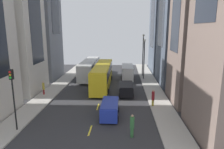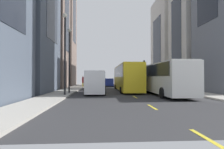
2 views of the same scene
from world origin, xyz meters
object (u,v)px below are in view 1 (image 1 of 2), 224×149
at_px(city_bus_white, 90,67).
at_px(pedestrian_crossing_near, 44,88).
at_px(pedestrian_waiting_curb, 132,125).
at_px(traffic_light_near_corner, 13,89).
at_px(delivery_van_white, 128,71).
at_px(streetcar_yellow, 102,74).
at_px(car_blue_0, 110,108).
at_px(pedestrian_crossing_mid, 153,97).
at_px(car_black_1, 126,88).

xyz_separation_m(city_bus_white, pedestrian_crossing_near, (-4.77, -11.52, -0.85)).
bearing_deg(pedestrian_crossing_near, city_bus_white, 133.86).
relative_size(pedestrian_waiting_curb, traffic_light_near_corner, 0.37).
xyz_separation_m(delivery_van_white, traffic_light_near_corner, (-10.67, -20.95, 2.62)).
bearing_deg(streetcar_yellow, pedestrian_waiting_curb, -75.60).
height_order(car_blue_0, pedestrian_crossing_mid, pedestrian_crossing_mid).
bearing_deg(traffic_light_near_corner, pedestrian_waiting_curb, -2.64).
distance_m(delivery_van_white, car_black_1, 9.59).
height_order(delivery_van_white, pedestrian_crossing_near, delivery_van_white).
distance_m(pedestrian_waiting_curb, pedestrian_crossing_near, 16.41).
height_order(streetcar_yellow, delivery_van_white, streetcar_yellow).
bearing_deg(streetcar_yellow, traffic_light_near_corner, -111.97).
xyz_separation_m(city_bus_white, car_black_1, (7.03, -10.69, -1.04)).
distance_m(streetcar_yellow, delivery_van_white, 6.58).
bearing_deg(car_black_1, traffic_light_near_corner, -132.20).
relative_size(city_bus_white, streetcar_yellow, 0.90).
xyz_separation_m(pedestrian_waiting_curb, pedestrian_crossing_near, (-12.14, 11.04, 0.04)).
distance_m(delivery_van_white, traffic_light_near_corner, 23.66).
height_order(city_bus_white, pedestrian_crossing_mid, city_bus_white).
bearing_deg(delivery_van_white, streetcar_yellow, -130.27).
bearing_deg(pedestrian_waiting_curb, city_bus_white, -100.49).
bearing_deg(streetcar_yellow, car_black_1, -49.67).
bearing_deg(pedestrian_waiting_curb, delivery_van_white, -118.60).
bearing_deg(delivery_van_white, pedestrian_waiting_curb, -90.03).
height_order(car_blue_0, car_black_1, car_blue_0).
relative_size(city_bus_white, pedestrian_crossing_mid, 6.10).
distance_m(car_blue_0, pedestrian_waiting_curb, 4.78).
distance_m(streetcar_yellow, pedestrian_crossing_near, 9.63).
distance_m(car_black_1, pedestrian_crossing_near, 11.83).
xyz_separation_m(delivery_van_white, pedestrian_crossing_near, (-12.15, -10.40, -0.36)).
xyz_separation_m(car_blue_0, car_black_1, (1.88, 7.64, -0.02)).
xyz_separation_m(delivery_van_white, pedestrian_crossing_mid, (2.82, -14.05, -0.31)).
distance_m(pedestrian_waiting_curb, pedestrian_crossing_mid, 7.92).
xyz_separation_m(car_black_1, traffic_light_near_corner, (-10.32, -11.38, 3.17)).
height_order(city_bus_white, car_black_1, city_bus_white).
height_order(delivery_van_white, pedestrian_crossing_mid, delivery_van_white).
relative_size(city_bus_white, delivery_van_white, 2.02).
xyz_separation_m(pedestrian_waiting_curb, pedestrian_crossing_mid, (2.83, 7.39, 0.09)).
bearing_deg(city_bus_white, streetcar_yellow, -62.78).
bearing_deg(pedestrian_crossing_mid, city_bus_white, -2.83).
bearing_deg(car_blue_0, traffic_light_near_corner, -156.12).
bearing_deg(pedestrian_crossing_mid, car_black_1, -1.43).
distance_m(pedestrian_crossing_mid, pedestrian_crossing_near, 15.41).
bearing_deg(traffic_light_near_corner, pedestrian_crossing_near, 97.97).
height_order(pedestrian_crossing_mid, traffic_light_near_corner, traffic_light_near_corner).
relative_size(delivery_van_white, pedestrian_crossing_near, 3.19).
bearing_deg(city_bus_white, car_blue_0, -74.32).
distance_m(city_bus_white, traffic_light_near_corner, 22.42).
bearing_deg(car_blue_0, pedestrian_waiting_curb, -62.27).
bearing_deg(car_blue_0, pedestrian_crossing_near, 145.49).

